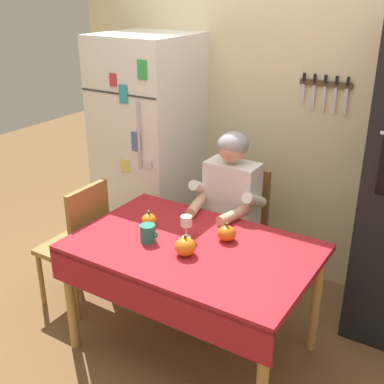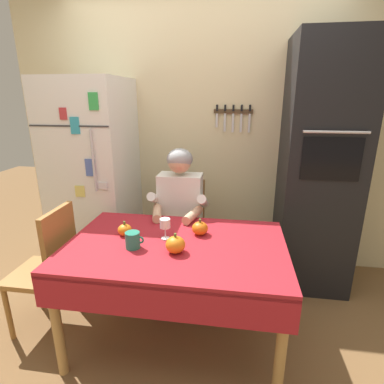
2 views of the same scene
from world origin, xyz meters
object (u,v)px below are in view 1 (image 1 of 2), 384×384
refrigerator (149,151)px  pumpkin_large (227,233)px  coffee_mug (148,233)px  wine_glass (186,222)px  seated_person (227,206)px  pumpkin_medium (185,247)px  dining_table (191,259)px  chair_behind_person (238,225)px  pumpkin_small (149,220)px  chair_left_side (80,241)px

refrigerator → pumpkin_large: (1.09, -0.71, -0.11)m
coffee_mug → wine_glass: (0.17, 0.15, 0.05)m
coffee_mug → wine_glass: 0.23m
seated_person → pumpkin_medium: bearing=-80.8°
wine_glass → pumpkin_large: bearing=24.9°
dining_table → chair_behind_person: 0.81m
pumpkin_medium → dining_table: bearing=103.8°
dining_table → pumpkin_large: 0.26m
coffee_mug → dining_table: bearing=17.2°
refrigerator → pumpkin_small: size_ratio=18.03×
chair_behind_person → pumpkin_small: chair_behind_person is taller
pumpkin_large → pumpkin_small: 0.51m
chair_behind_person → pumpkin_large: chair_behind_person is taller
dining_table → chair_behind_person: size_ratio=1.51×
pumpkin_small → chair_left_side: bearing=-171.3°
refrigerator → chair_behind_person: 0.95m
dining_table → coffee_mug: bearing=-162.8°
chair_behind_person → pumpkin_small: bearing=-111.2°
chair_behind_person → seated_person: bearing=-90.0°
chair_left_side → coffee_mug: size_ratio=7.88×
seated_person → pumpkin_large: seated_person is taller
chair_left_side → pumpkin_medium: (0.92, -0.10, 0.28)m
dining_table → wine_glass: 0.22m
pumpkin_medium → chair_left_side: bearing=173.8°
dining_table → wine_glass: size_ratio=9.89×
refrigerator → chair_behind_person: bearing=-6.0°
pumpkin_medium → pumpkin_large: bearing=67.1°
refrigerator → pumpkin_large: bearing=-33.0°
pumpkin_medium → pumpkin_small: size_ratio=1.25×
chair_behind_person → wine_glass: size_ratio=6.57×
dining_table → pumpkin_medium: 0.17m
seated_person → chair_left_side: bearing=-143.6°
dining_table → pumpkin_large: bearing=52.1°
dining_table → wine_glass: (-0.08, 0.08, 0.19)m
chair_behind_person → seated_person: 0.29m
refrigerator → coffee_mug: size_ratio=15.25×
chair_behind_person → pumpkin_large: 0.71m
pumpkin_large → refrigerator: bearing=147.0°
seated_person → chair_left_side: (-0.81, -0.60, -0.23)m
wine_glass → pumpkin_small: size_ratio=1.42×
chair_left_side → pumpkin_medium: size_ratio=7.45×
chair_left_side → pumpkin_large: 1.09m
chair_left_side → pumpkin_small: chair_left_side is taller
wine_glass → pumpkin_large: wine_glass is taller
chair_left_side → pumpkin_medium: bearing=-6.2°
chair_behind_person → chair_left_side: bearing=-135.9°
pumpkin_large → pumpkin_medium: bearing=-112.9°
pumpkin_large → pumpkin_medium: size_ratio=0.90×
seated_person → pumpkin_small: bearing=-118.0°
coffee_mug → pumpkin_large: bearing=33.3°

